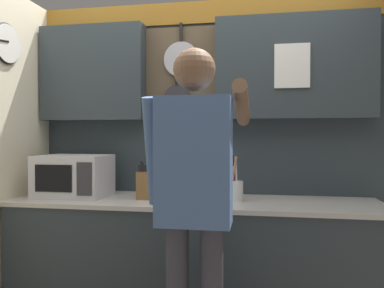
{
  "coord_description": "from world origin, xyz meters",
  "views": [
    {
      "loc": [
        0.44,
        -2.58,
        1.33
      ],
      "look_at": [
        -0.04,
        0.21,
        1.27
      ],
      "focal_mm": 35.0,
      "sensor_mm": 36.0,
      "label": 1
    }
  ],
  "objects_px": {
    "utensil_crock": "(234,189)",
    "person": "(195,187)",
    "microwave": "(74,176)",
    "knife_block": "(146,184)"
  },
  "relations": [
    {
      "from": "utensil_crock",
      "to": "person",
      "type": "bearing_deg",
      "value": -103.87
    },
    {
      "from": "microwave",
      "to": "knife_block",
      "type": "distance_m",
      "value": 0.56
    },
    {
      "from": "utensil_crock",
      "to": "person",
      "type": "xyz_separation_m",
      "value": [
        -0.17,
        -0.67,
        0.1
      ]
    },
    {
      "from": "knife_block",
      "to": "utensil_crock",
      "type": "xyz_separation_m",
      "value": [
        0.63,
        0.0,
        -0.02
      ]
    },
    {
      "from": "microwave",
      "to": "utensil_crock",
      "type": "xyz_separation_m",
      "value": [
        1.19,
        0.0,
        -0.07
      ]
    },
    {
      "from": "knife_block",
      "to": "utensil_crock",
      "type": "relative_size",
      "value": 0.87
    },
    {
      "from": "knife_block",
      "to": "utensil_crock",
      "type": "distance_m",
      "value": 0.63
    },
    {
      "from": "microwave",
      "to": "person",
      "type": "relative_size",
      "value": 0.28
    },
    {
      "from": "microwave",
      "to": "person",
      "type": "distance_m",
      "value": 1.22
    },
    {
      "from": "person",
      "to": "knife_block",
      "type": "bearing_deg",
      "value": 125.03
    }
  ]
}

